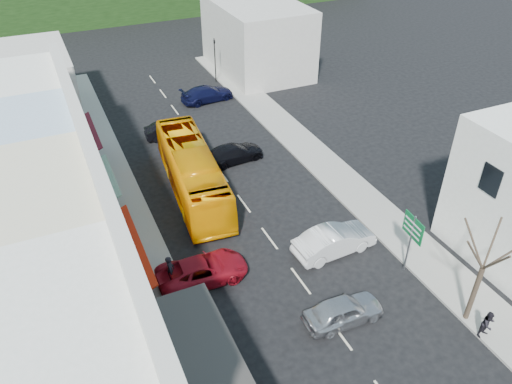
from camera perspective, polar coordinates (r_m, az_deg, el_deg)
name	(u,v)px	position (r m, az deg, el deg)	size (l,w,h in m)	color
ground	(301,281)	(28.13, 5.13, -10.07)	(120.00, 120.00, 0.00)	black
sidewalk_left	(126,214)	(33.60, -14.63, -2.45)	(3.00, 52.00, 0.15)	gray
sidewalk_right	(325,164)	(37.99, 7.85, 3.15)	(3.00, 52.00, 0.15)	gray
shopfront_row	(36,232)	(27.20, -23.85, -4.16)	(8.25, 30.00, 8.00)	silver
distant_block_left	(24,89)	(47.18, -25.00, 10.65)	(8.00, 10.00, 6.00)	#B7B2A8
distant_block_right	(257,37)	(54.24, 0.13, 17.26)	(8.00, 12.00, 7.00)	#B7B2A8
bus	(192,173)	(34.16, -7.29, 2.19)	(2.50, 11.60, 3.10)	#FDA201
car_silver	(343,311)	(25.94, 9.96, -13.24)	(1.80, 4.40, 1.40)	#B3B4B8
car_white	(334,242)	(29.70, 8.91, -5.70)	(1.80, 4.40, 1.40)	silver
car_red	(202,270)	(27.76, -6.15, -8.87)	(1.90, 4.60, 1.40)	maroon
car_black_near	(234,153)	(37.91, -2.58, 4.49)	(1.84, 4.50, 1.40)	black
car_black_far	(169,129)	(41.83, -9.86, 7.06)	(1.80, 4.40, 1.40)	black
car_navy_far	(207,94)	(47.91, -5.60, 11.10)	(1.84, 4.50, 1.40)	black
pedestrian_left	(170,271)	(27.52, -9.75, -8.87)	(0.60, 0.40, 1.70)	black
pedestrian_right	(488,323)	(27.06, 25.03, -13.43)	(0.70, 0.44, 1.70)	black
direction_sign	(410,244)	(28.70, 17.14, -5.68)	(0.33, 1.70, 3.75)	#075A28
street_tree	(483,269)	(25.91, 24.47, -8.00)	(2.74, 2.74, 6.96)	#34291F
traffic_signal	(215,60)	(51.71, -4.70, 14.75)	(0.76, 0.99, 4.42)	black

